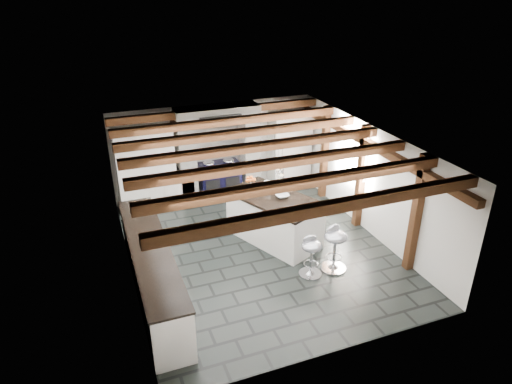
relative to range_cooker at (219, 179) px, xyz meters
name	(u,v)px	position (x,y,z in m)	size (l,w,h in m)	color
ground	(258,250)	(0.00, -2.68, -0.47)	(6.00, 6.00, 0.00)	black
room_shell	(208,180)	(-0.61, -1.26, 0.60)	(6.00, 6.03, 6.00)	silver
range_cooker	(219,179)	(0.00, 0.00, 0.00)	(1.00, 0.63, 0.99)	black
kitchen_island	(274,218)	(0.45, -2.41, 0.04)	(1.75, 2.24, 1.31)	white
bar_stool_near	(335,243)	(1.08, -3.80, 0.09)	(0.53, 0.53, 0.90)	silver
bar_stool_far	(311,252)	(0.59, -3.81, 0.02)	(0.43, 0.43, 0.79)	silver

